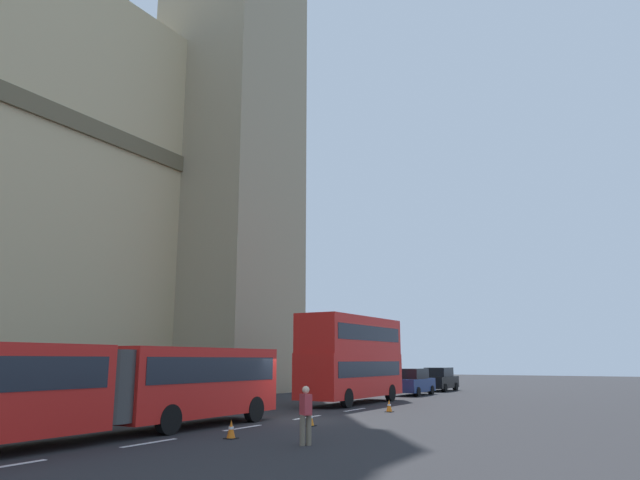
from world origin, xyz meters
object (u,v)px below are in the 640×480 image
sedan_trailing (440,379)px  traffic_cone_east (389,406)px  double_decker_bus (352,355)px  sedan_lead (413,382)px  articulated_bus (100,383)px  traffic_cone_west (231,429)px  traffic_cone_middle (310,418)px  pedestrian_near_cones (306,413)px

sedan_trailing → traffic_cone_east: sedan_trailing is taller
double_decker_bus → sedan_lead: 9.63m
articulated_bus → traffic_cone_west: (2.32, -3.51, -1.46)m
sedan_lead → traffic_cone_middle: 20.98m
sedan_lead → traffic_cone_west: (-25.01, -3.44, -0.63)m
traffic_cone_middle → pedestrian_near_cones: size_ratio=0.34×
sedan_lead → double_decker_bus: bearing=179.6°
articulated_bus → sedan_lead: articulated_bus is taller
traffic_cone_east → traffic_cone_middle: bearing=178.7°
sedan_trailing → traffic_cone_middle: 27.45m
double_decker_bus → traffic_cone_west: double_decker_bus is taller
articulated_bus → traffic_cone_middle: size_ratio=28.31×
traffic_cone_west → traffic_cone_middle: 4.39m
sedan_lead → pedestrian_near_cones: 25.87m
traffic_cone_east → pedestrian_near_cones: size_ratio=0.34×
articulated_bus → double_decker_bus: size_ratio=1.82×
articulated_bus → pedestrian_near_cones: (2.22, -6.34, -0.83)m
double_decker_bus → articulated_bus: bearing=-180.0°
sedan_trailing → traffic_cone_west: size_ratio=7.59×
double_decker_bus → traffic_cone_west: 16.12m
pedestrian_near_cones → sedan_lead: bearing=14.0°
double_decker_bus → pedestrian_near_cones: 16.97m
sedan_lead → traffic_cone_east: bearing=-163.7°
sedan_lead → traffic_cone_middle: (-20.63, -3.78, -0.63)m
double_decker_bus → sedan_lead: size_ratio=2.05×
traffic_cone_middle → traffic_cone_east: same height
double_decker_bus → sedan_lead: (9.46, -0.07, -1.79)m
sedan_lead → traffic_cone_west: size_ratio=7.59×
articulated_bus → traffic_cone_east: bearing=-16.1°
sedan_lead → pedestrian_near_cones: bearing=-166.0°
articulated_bus → traffic_cone_west: articulated_bus is taller
traffic_cone_west → traffic_cone_east: size_ratio=1.00×
sedan_trailing → sedan_lead: bearing=-178.2°
articulated_bus → pedestrian_near_cones: size_ratio=9.72×
articulated_bus → traffic_cone_middle: (6.70, -3.84, -1.46)m
articulated_bus → traffic_cone_west: size_ratio=28.31×
sedan_trailing → traffic_cone_middle: bearing=-171.7°
traffic_cone_west → double_decker_bus: bearing=12.7°
double_decker_bus → pedestrian_near_cones: bearing=-157.9°
traffic_cone_middle → pedestrian_near_cones: 5.16m
articulated_bus → traffic_cone_west: bearing=-56.6°
sedan_lead → traffic_cone_east: 14.07m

